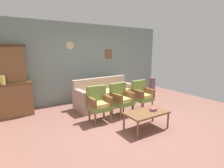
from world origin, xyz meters
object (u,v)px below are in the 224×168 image
object	(u,v)px
armchair_near_couch_end	(99,102)
armchair_by_doorway	(121,98)
floor_vase_by_wall	(152,85)
floral_couch	(105,96)
coffee_table	(146,114)
side_cabinet	(10,100)
book_stack_on_table	(153,110)
armchair_row_middle	(142,94)
vase_on_cabinet	(2,80)

from	to	relation	value
armchair_near_couch_end	armchair_by_doorway	bearing A→B (deg)	2.00
floor_vase_by_wall	armchair_near_couch_end	bearing A→B (deg)	-156.30
floor_vase_by_wall	floral_couch	bearing A→B (deg)	-169.23
floral_couch	coffee_table	size ratio (longest dim) A/B	2.05
side_cabinet	book_stack_on_table	size ratio (longest dim) A/B	7.89
armchair_near_couch_end	floor_vase_by_wall	bearing A→B (deg)	23.70
floral_couch	armchair_by_doorway	bearing A→B (deg)	-92.63
armchair_by_doorway	armchair_row_middle	size ratio (longest dim) A/B	1.00
floor_vase_by_wall	book_stack_on_table	bearing A→B (deg)	-134.92
armchair_near_couch_end	armchair_by_doorway	world-z (taller)	same
armchair_row_middle	floor_vase_by_wall	xyz separation A→B (m)	(1.92, 1.46, -0.18)
vase_on_cabinet	armchair_row_middle	xyz separation A→B (m)	(3.51, -1.38, -0.55)
armchair_near_couch_end	book_stack_on_table	xyz separation A→B (m)	(0.88, -1.03, -0.05)
armchair_row_middle	book_stack_on_table	bearing A→B (deg)	-119.36
armchair_by_doorway	armchair_row_middle	world-z (taller)	same
armchair_by_doorway	book_stack_on_table	distance (m)	1.07
side_cabinet	book_stack_on_table	distance (m)	3.83
armchair_near_couch_end	armchair_row_middle	distance (m)	1.48
side_cabinet	armchair_near_couch_end	size ratio (longest dim) A/B	1.28
armchair_near_couch_end	armchair_by_doorway	xyz separation A→B (m)	(0.71, 0.02, 0.00)
side_cabinet	armchair_by_doorway	xyz separation A→B (m)	(2.62, -1.57, 0.03)
side_cabinet	coffee_table	size ratio (longest dim) A/B	1.16
armchair_by_doorway	floor_vase_by_wall	world-z (taller)	armchair_by_doorway
armchair_by_doorway	armchair_row_middle	bearing A→B (deg)	0.51
side_cabinet	coffee_table	distance (m)	3.68
armchair_by_doorway	armchair_near_couch_end	bearing A→B (deg)	-178.00
floral_couch	coffee_table	bearing A→B (deg)	-91.27
floral_couch	armchair_by_doorway	xyz separation A→B (m)	(-0.04, -0.96, 0.17)
armchair_near_couch_end	armchair_by_doorway	distance (m)	0.71
armchair_near_couch_end	floor_vase_by_wall	distance (m)	3.71
side_cabinet	vase_on_cabinet	xyz separation A→B (m)	(-0.12, -0.18, 0.58)
side_cabinet	book_stack_on_table	bearing A→B (deg)	-43.22
armchair_by_doorway	floor_vase_by_wall	bearing A→B (deg)	28.62
floral_couch	armchair_row_middle	size ratio (longest dim) A/B	2.28
armchair_row_middle	floral_couch	bearing A→B (deg)	127.19
vase_on_cabinet	armchair_near_couch_end	xyz separation A→B (m)	(2.03, -1.42, -0.55)
vase_on_cabinet	armchair_row_middle	size ratio (longest dim) A/B	0.27
vase_on_cabinet	coffee_table	bearing A→B (deg)	-41.34
side_cabinet	armchair_row_middle	bearing A→B (deg)	-24.72
floral_couch	book_stack_on_table	bearing A→B (deg)	-86.35
floral_couch	armchair_near_couch_end	world-z (taller)	same
vase_on_cabinet	book_stack_on_table	bearing A→B (deg)	-40.06
coffee_table	vase_on_cabinet	bearing A→B (deg)	138.66
coffee_table	floor_vase_by_wall	size ratio (longest dim) A/B	1.59
side_cabinet	book_stack_on_table	world-z (taller)	side_cabinet
armchair_row_middle	floor_vase_by_wall	size ratio (longest dim) A/B	1.43
vase_on_cabinet	armchair_near_couch_end	bearing A→B (deg)	-34.94
armchair_by_doorway	floor_vase_by_wall	xyz separation A→B (m)	(2.69, 1.47, -0.18)
vase_on_cabinet	armchair_near_couch_end	size ratio (longest dim) A/B	0.27
side_cabinet	armchair_near_couch_end	world-z (taller)	side_cabinet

